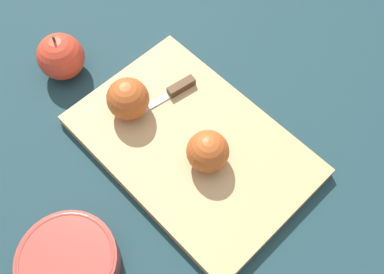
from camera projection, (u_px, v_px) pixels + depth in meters
The scene contains 7 objects.
ground_plane at pixel (192, 148), 0.82m from camera, with size 4.00×4.00×0.00m, color #193338.
cutting_board at pixel (192, 145), 0.81m from camera, with size 0.43×0.29×0.02m.
apple_half_left at pixel (208, 152), 0.75m from camera, with size 0.07×0.07×0.07m.
apple_half_right at pixel (128, 99), 0.80m from camera, with size 0.08×0.08×0.08m.
knife at pixel (176, 90), 0.84m from camera, with size 0.04×0.14×0.02m.
apple_whole at pixel (61, 57), 0.86m from camera, with size 0.09×0.09×0.10m.
bowl at pixel (68, 262), 0.69m from camera, with size 0.16×0.16×0.05m.
Camera 1 is at (-0.26, 0.27, 0.73)m, focal length 42.00 mm.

